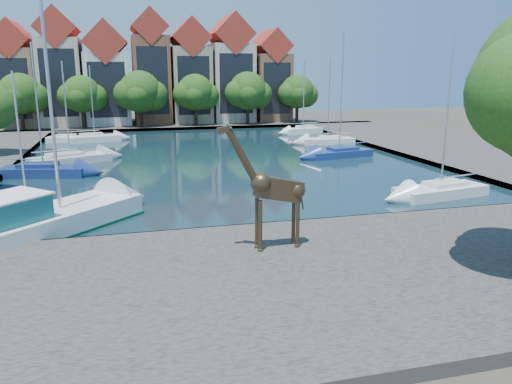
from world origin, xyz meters
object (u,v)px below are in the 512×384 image
at_px(giraffe_statue, 272,189).
at_px(sailboat_right_a, 441,189).
at_px(sailboat_left_a, 28,213).
at_px(motorsailer, 32,220).

relative_size(giraffe_statue, sailboat_right_a, 0.54).
xyz_separation_m(giraffe_statue, sailboat_left_a, (-11.77, 8.87, -2.71)).
bearing_deg(sailboat_left_a, giraffe_statue, -36.98).
height_order(motorsailer, sailboat_left_a, motorsailer).
relative_size(motorsailer, sailboat_left_a, 1.49).
xyz_separation_m(giraffe_statue, motorsailer, (-11.00, 5.63, -2.25)).
bearing_deg(motorsailer, sailboat_right_a, 5.15).
distance_m(motorsailer, sailboat_left_a, 3.36).
xyz_separation_m(motorsailer, sailboat_left_a, (-0.77, 3.24, -0.46)).
relative_size(giraffe_statue, motorsailer, 0.46).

